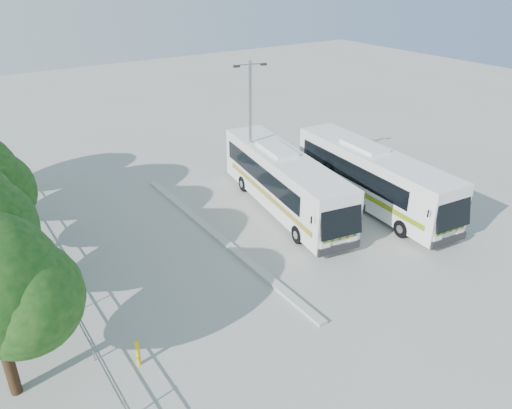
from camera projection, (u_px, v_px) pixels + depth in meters
ground at (279, 241)px, 24.33m from camera, size 100.00×100.00×0.00m
kerb_divider at (217, 236)px, 24.64m from camera, size 0.40×16.00×0.15m
railing at (43, 253)px, 21.99m from camera, size 0.06×22.00×1.00m
coach_main at (284, 181)px, 26.75m from camera, size 4.05×11.44×3.11m
coach_adjacent at (373, 177)px, 27.23m from camera, size 3.24×11.37×3.11m
lamppost at (250, 124)px, 27.60m from camera, size 1.85×0.57×7.61m
bollard at (138, 353)px, 16.69m from camera, size 0.18×0.18×1.02m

